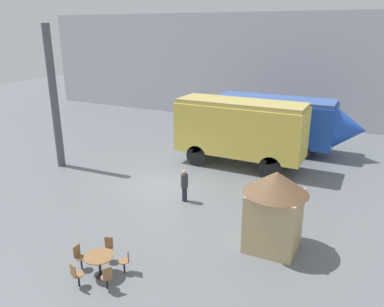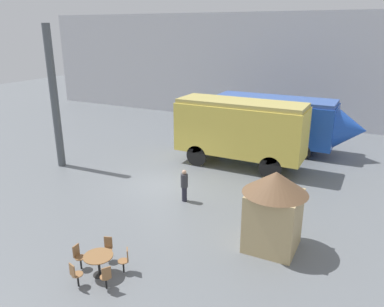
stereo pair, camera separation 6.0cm
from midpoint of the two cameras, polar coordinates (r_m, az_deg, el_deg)
name	(u,v)px [view 2 (the right image)]	position (r m, az deg, el deg)	size (l,w,h in m)	color
ground_plane	(161,184)	(19.63, -4.69, -4.70)	(80.00, 80.00, 0.00)	slate
backdrop_wall	(258,69)	(32.68, 10.05, 12.62)	(44.00, 0.15, 9.00)	silver
streamlined_locomotive	(284,121)	(25.26, 13.94, 4.87)	(9.58, 2.77, 3.45)	blue
passenger_coach_vintage	(240,128)	(21.66, 7.43, 3.90)	(7.34, 2.52, 3.87)	#E0C64C
cafe_table_near	(98,259)	(12.99, -13.93, -15.36)	(0.96, 0.96, 0.73)	black
cafe_chair_0	(75,273)	(12.71, -17.26, -17.05)	(0.37, 0.39, 0.87)	black
cafe_chair_1	(106,276)	(12.36, -12.81, -17.76)	(0.40, 0.40, 0.87)	black
cafe_chair_2	(125,259)	(13.00, -10.00, -15.53)	(0.40, 0.40, 0.87)	black
cafe_chair_3	(108,247)	(13.71, -12.59, -13.76)	(0.37, 0.39, 0.87)	black
cafe_chair_4	(78,255)	(13.54, -16.80, -14.60)	(0.36, 0.36, 0.87)	black
visitor_person	(184,184)	(17.44, -1.08, -4.74)	(0.34, 0.34, 1.55)	#262633
ticket_kiosk	(274,206)	(13.86, 12.51, -7.86)	(2.34, 2.34, 3.00)	tan
support_pillar	(54,98)	(22.53, -20.17, 7.90)	(0.44, 0.44, 8.00)	#4C5156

